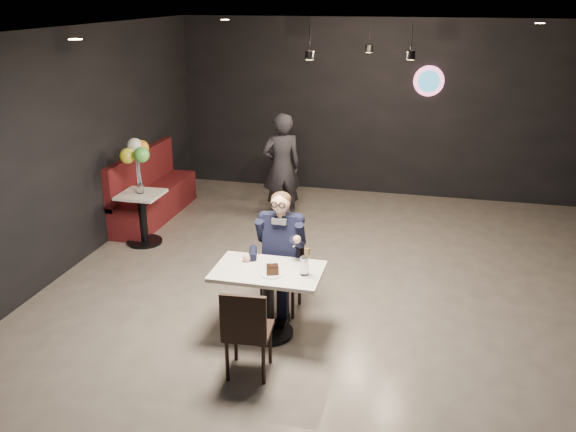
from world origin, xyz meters
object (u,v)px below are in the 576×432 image
(passerby, at_px, (282,167))
(chair_near, at_px, (249,329))
(main_table, at_px, (268,302))
(side_table, at_px, (143,220))
(chair_far, at_px, (282,273))
(sundae_glass, at_px, (304,266))
(seated_man, at_px, (281,251))
(booth_bench, at_px, (154,186))
(balloon_vase, at_px, (140,188))

(passerby, bearing_deg, chair_near, 72.14)
(main_table, height_order, side_table, main_table)
(chair_far, xyz_separation_m, sundae_glass, (0.38, -0.58, 0.39))
(seated_man, relative_size, sundae_glass, 7.53)
(chair_near, distance_m, passerby, 4.17)
(chair_far, distance_m, chair_near, 1.24)
(chair_far, distance_m, seated_man, 0.26)
(sundae_glass, relative_size, side_table, 0.27)
(seated_man, height_order, side_table, seated_man)
(chair_near, distance_m, seated_man, 1.27)
(chair_far, xyz_separation_m, side_table, (-2.39, 1.42, -0.10))
(sundae_glass, relative_size, booth_bench, 0.09)
(sundae_glass, bearing_deg, side_table, 144.24)
(booth_bench, relative_size, side_table, 2.99)
(passerby, bearing_deg, seated_man, 76.34)
(balloon_vase, relative_size, passerby, 0.08)
(main_table, xyz_separation_m, chair_far, (0.00, 0.55, 0.09))
(seated_man, xyz_separation_m, passerby, (-0.72, 2.85, 0.12))
(chair_far, bearing_deg, seated_man, 90.00)
(seated_man, distance_m, side_table, 2.80)
(side_table, bearing_deg, booth_bench, 106.70)
(booth_bench, bearing_deg, balloon_vase, -73.30)
(main_table, relative_size, chair_far, 1.20)
(booth_bench, relative_size, passerby, 1.26)
(chair_near, relative_size, side_table, 1.29)
(passerby, bearing_deg, main_table, 74.11)
(chair_near, height_order, side_table, chair_near)
(main_table, relative_size, chair_near, 1.20)
(sundae_glass, height_order, side_table, sundae_glass)
(chair_far, relative_size, side_table, 1.29)
(side_table, bearing_deg, chair_far, -30.67)
(chair_far, height_order, sundae_glass, sundae_glass)
(sundae_glass, bearing_deg, chair_near, -120.08)
(main_table, height_order, passerby, passerby)
(sundae_glass, bearing_deg, passerby, 107.87)
(booth_bench, xyz_separation_m, passerby, (1.96, 0.44, 0.31))
(side_table, bearing_deg, main_table, -39.47)
(chair_near, relative_size, passerby, 0.55)
(chair_near, bearing_deg, balloon_vase, 126.96)
(main_table, bearing_deg, sundae_glass, -4.25)
(main_table, distance_m, chair_near, 0.69)
(main_table, xyz_separation_m, sundae_glass, (0.38, -0.03, 0.47))
(chair_far, bearing_deg, main_table, -90.00)
(seated_man, xyz_separation_m, booth_bench, (-2.69, 2.42, -0.19))
(balloon_vase, bearing_deg, side_table, 0.00)
(balloon_vase, bearing_deg, passerby, 40.84)
(seated_man, xyz_separation_m, sundae_glass, (0.38, -0.58, 0.13))
(seated_man, height_order, sundae_glass, seated_man)
(main_table, height_order, sundae_glass, sundae_glass)
(balloon_vase, distance_m, passerby, 2.20)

